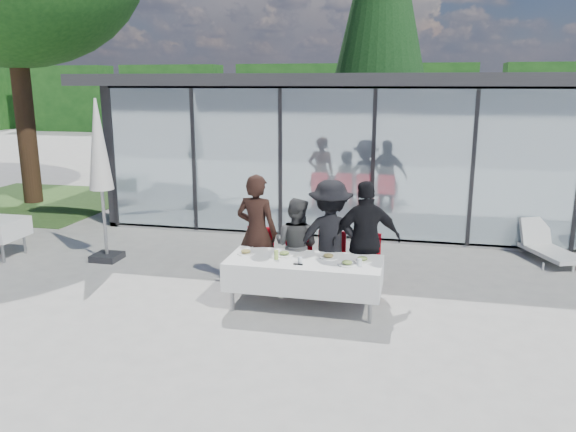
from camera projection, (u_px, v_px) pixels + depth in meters
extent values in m
plane|color=#9E9D96|center=(278.00, 312.00, 8.21)|extent=(90.00, 90.00, 0.00)
cube|color=gray|center=(418.00, 203.00, 15.36)|extent=(14.00, 8.00, 0.10)
cube|color=black|center=(420.00, 134.00, 18.71)|extent=(14.00, 0.20, 3.20)
cube|color=black|center=(180.00, 141.00, 16.48)|extent=(0.20, 8.00, 3.20)
cube|color=silver|center=(422.00, 168.00, 11.24)|extent=(13.60, 0.06, 3.10)
cube|color=#2D2D30|center=(425.00, 80.00, 14.23)|extent=(14.80, 8.80, 0.24)
cube|color=#262628|center=(114.00, 158.00, 12.69)|extent=(0.08, 0.10, 3.10)
cube|color=#262628|center=(194.00, 161.00, 12.27)|extent=(0.08, 0.10, 3.10)
cube|color=#262628|center=(281.00, 163.00, 11.86)|extent=(0.08, 0.10, 3.10)
cube|color=#262628|center=(373.00, 166.00, 11.44)|extent=(0.08, 0.10, 3.10)
cube|color=#262628|center=(472.00, 170.00, 11.03)|extent=(0.08, 0.10, 3.10)
cube|color=red|center=(319.00, 195.00, 14.38)|extent=(0.45, 0.45, 0.90)
cube|color=red|center=(379.00, 194.00, 14.53)|extent=(0.45, 0.45, 0.90)
cube|color=red|center=(482.00, 202.00, 13.53)|extent=(0.45, 0.45, 0.90)
cube|color=red|center=(564.00, 200.00, 13.76)|extent=(0.45, 0.45, 0.90)
cube|color=#143C13|center=(66.00, 98.00, 38.97)|extent=(6.50, 2.00, 4.40)
cube|color=#143C13|center=(173.00, 99.00, 37.26)|extent=(6.50, 2.00, 4.40)
cube|color=#143C13|center=(290.00, 100.00, 35.56)|extent=(6.50, 2.00, 4.40)
cube|color=#143C13|center=(419.00, 101.00, 33.85)|extent=(6.50, 2.00, 4.40)
cube|color=#143C13|center=(562.00, 102.00, 32.14)|extent=(6.50, 2.00, 4.40)
cube|color=silver|center=(304.00, 273.00, 8.23)|extent=(2.26, 0.96, 0.42)
cylinder|color=gray|center=(232.00, 288.00, 8.16)|extent=(0.06, 0.06, 0.71)
cylinder|color=gray|center=(370.00, 299.00, 7.73)|extent=(0.06, 0.06, 0.71)
cylinder|color=gray|center=(246.00, 272.00, 8.82)|extent=(0.06, 0.06, 0.71)
cylinder|color=gray|center=(374.00, 282.00, 8.39)|extent=(0.06, 0.06, 0.71)
imported|color=black|center=(257.00, 233.00, 8.93)|extent=(0.78, 0.78, 1.88)
cube|color=red|center=(258.00, 261.00, 9.07)|extent=(0.44, 0.44, 0.05)
cube|color=red|center=(261.00, 243.00, 9.20)|extent=(0.44, 0.04, 0.55)
cylinder|color=red|center=(244.00, 278.00, 8.99)|extent=(0.04, 0.04, 0.43)
cylinder|color=red|center=(266.00, 279.00, 8.92)|extent=(0.04, 0.04, 0.43)
cylinder|color=red|center=(250.00, 271.00, 9.33)|extent=(0.04, 0.04, 0.43)
cylinder|color=red|center=(271.00, 272.00, 9.26)|extent=(0.04, 0.04, 0.43)
imported|color=#474747|center=(296.00, 246.00, 8.83)|extent=(0.91, 0.91, 1.53)
cube|color=red|center=(296.00, 264.00, 8.93)|extent=(0.44, 0.44, 0.05)
cube|color=red|center=(299.00, 245.00, 9.07)|extent=(0.44, 0.04, 0.55)
cylinder|color=red|center=(283.00, 281.00, 8.86)|extent=(0.04, 0.04, 0.43)
cylinder|color=red|center=(305.00, 283.00, 8.78)|extent=(0.04, 0.04, 0.43)
cylinder|color=red|center=(288.00, 273.00, 9.20)|extent=(0.04, 0.04, 0.43)
cylinder|color=red|center=(309.00, 275.00, 9.12)|extent=(0.04, 0.04, 0.43)
imported|color=black|center=(330.00, 238.00, 8.68)|extent=(1.36, 1.36, 1.83)
cube|color=red|center=(330.00, 266.00, 8.82)|extent=(0.44, 0.44, 0.05)
cube|color=red|center=(332.00, 248.00, 8.95)|extent=(0.44, 0.04, 0.55)
cylinder|color=red|center=(317.00, 283.00, 8.74)|extent=(0.04, 0.04, 0.43)
cylinder|color=red|center=(340.00, 285.00, 8.66)|extent=(0.04, 0.04, 0.43)
cylinder|color=red|center=(320.00, 276.00, 9.08)|extent=(0.04, 0.04, 0.43)
cylinder|color=red|center=(342.00, 278.00, 9.01)|extent=(0.04, 0.04, 0.43)
imported|color=black|center=(366.00, 240.00, 8.56)|extent=(1.36, 1.36, 1.84)
cube|color=red|center=(365.00, 269.00, 8.70)|extent=(0.44, 0.44, 0.05)
cube|color=red|center=(367.00, 250.00, 8.83)|extent=(0.44, 0.04, 0.55)
cylinder|color=red|center=(352.00, 286.00, 8.62)|extent=(0.04, 0.04, 0.43)
cylinder|color=red|center=(375.00, 288.00, 8.55)|extent=(0.04, 0.04, 0.43)
cylinder|color=red|center=(354.00, 278.00, 8.97)|extent=(0.04, 0.04, 0.43)
cylinder|color=red|center=(377.00, 280.00, 8.89)|extent=(0.04, 0.04, 0.43)
cylinder|color=white|center=(246.00, 253.00, 8.45)|extent=(0.26, 0.26, 0.01)
ellipsoid|color=#B58448|center=(246.00, 251.00, 8.44)|extent=(0.15, 0.15, 0.05)
cylinder|color=white|center=(284.00, 255.00, 8.37)|extent=(0.26, 0.26, 0.01)
ellipsoid|color=#3B6C28|center=(284.00, 253.00, 8.36)|extent=(0.15, 0.15, 0.05)
cylinder|color=white|center=(328.00, 258.00, 8.24)|extent=(0.26, 0.26, 0.01)
ellipsoid|color=#B58448|center=(328.00, 255.00, 8.24)|extent=(0.15, 0.15, 0.05)
cylinder|color=white|center=(362.00, 261.00, 8.11)|extent=(0.26, 0.26, 0.01)
ellipsoid|color=#3B6C28|center=(362.00, 258.00, 8.10)|extent=(0.15, 0.15, 0.05)
cylinder|color=white|center=(347.00, 265.00, 7.93)|extent=(0.26, 0.26, 0.01)
ellipsoid|color=#3B6C28|center=(347.00, 262.00, 7.92)|extent=(0.15, 0.15, 0.05)
cylinder|color=#A2C552|center=(276.00, 255.00, 8.18)|extent=(0.06, 0.06, 0.14)
cylinder|color=silver|center=(300.00, 260.00, 7.99)|extent=(0.07, 0.07, 0.10)
cylinder|color=silver|center=(359.00, 262.00, 7.90)|extent=(0.07, 0.07, 0.10)
cube|color=black|center=(298.00, 264.00, 7.95)|extent=(0.14, 0.03, 0.01)
cylinder|color=gray|center=(2.00, 244.00, 10.36)|extent=(0.05, 0.05, 0.72)
cylinder|color=gray|center=(24.00, 236.00, 10.93)|extent=(0.05, 0.05, 0.72)
cube|color=black|center=(107.00, 257.00, 10.59)|extent=(0.50, 0.50, 0.12)
cylinder|color=gray|center=(102.00, 190.00, 10.29)|extent=(0.06, 0.06, 2.70)
cone|color=beige|center=(98.00, 145.00, 10.10)|extent=(0.44, 0.44, 1.64)
cube|color=silver|center=(552.00, 253.00, 10.45)|extent=(1.07, 1.43, 0.08)
cube|color=silver|center=(535.00, 231.00, 10.91)|extent=(0.66, 0.48, 0.54)
cylinder|color=silver|center=(543.00, 266.00, 10.01)|extent=(0.04, 0.04, 0.14)
cylinder|color=silver|center=(573.00, 268.00, 9.90)|extent=(0.04, 0.04, 0.14)
cylinder|color=silver|center=(531.00, 249.00, 11.05)|extent=(0.04, 0.04, 0.14)
cylinder|color=silver|center=(558.00, 251.00, 10.94)|extent=(0.04, 0.04, 0.14)
cylinder|color=#382316|center=(26.00, 123.00, 15.21)|extent=(0.50, 0.50, 4.40)
cylinder|color=#382316|center=(376.00, 147.00, 20.21)|extent=(0.44, 0.44, 2.00)
cone|color=black|center=(382.00, 0.00, 19.05)|extent=(4.00, 4.00, 9.00)
cube|color=#385926|center=(34.00, 202.00, 15.71)|extent=(5.00, 5.00, 0.02)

